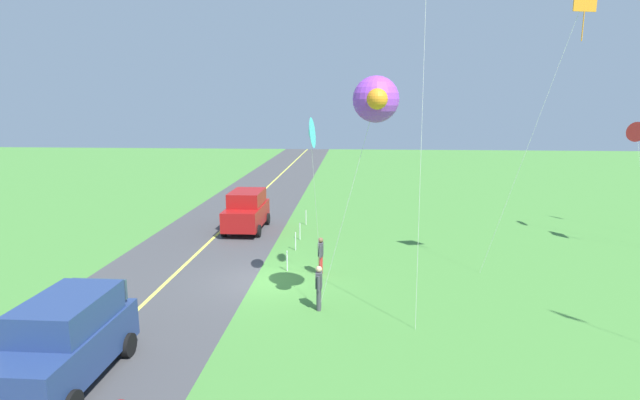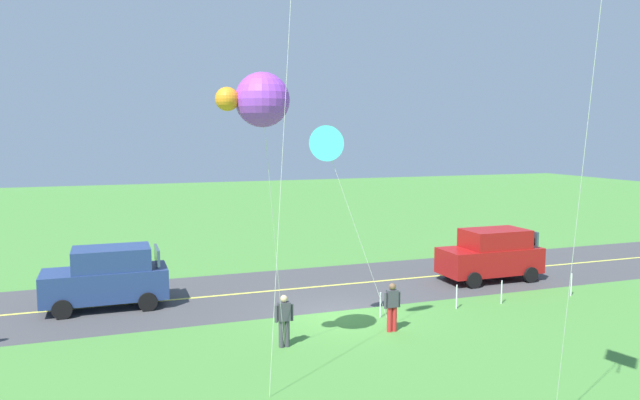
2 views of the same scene
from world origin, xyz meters
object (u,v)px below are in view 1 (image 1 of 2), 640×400
Objects in this scene: person_adult_near at (321,254)px; car_parked_west_near at (247,210)px; kite_blue_mid at (376,99)px; kite_red_low at (311,133)px; kite_orange_near at (584,1)px; kite_purple_back at (637,132)px; person_adult_companion at (319,286)px; car_suv_foreground at (66,340)px.

car_parked_west_near is at bearing 41.00° from person_adult_near.
car_parked_west_near is 15.03m from kite_blue_mid.
kite_red_low is 10.70m from kite_orange_near.
kite_orange_near is 1.87× the size of kite_purple_back.
kite_red_low is at bearing -178.04° from person_adult_near.
kite_red_low is 1.08× the size of kite_purple_back.
kite_red_low is at bearing -57.90° from kite_purple_back.
kite_purple_back is at bearing 137.40° from person_adult_companion.
kite_orange_near is at bearing -88.33° from person_adult_near.
kite_orange_near is at bearing -38.46° from kite_purple_back.
car_suv_foreground is at bearing -53.05° from kite_purple_back.
kite_purple_back is at bearing 122.10° from kite_red_low.
kite_red_low is at bearing -139.81° from kite_blue_mid.
car_parked_west_near reaches higher than person_adult_near.
car_parked_west_near is 0.66× the size of kite_red_low.
kite_purple_back is (-8.53, 16.90, 4.72)m from person_adult_near.
kite_orange_near is (-1.24, 9.57, 4.61)m from kite_red_low.
person_adult_near is 8.24m from kite_blue_mid.
car_suv_foreground is 0.66× the size of kite_red_low.
car_parked_west_near is 0.38× the size of kite_orange_near.
kite_orange_near is (8.12, 14.10, 9.53)m from car_parked_west_near.
car_suv_foreground is 0.71× the size of kite_purple_back.
kite_orange_near reaches higher than kite_blue_mid.
kite_blue_mid is 9.00m from kite_orange_near.
kite_blue_mid is (1.12, 1.80, 6.38)m from person_adult_companion.
car_parked_west_near is at bearing -86.38° from kite_purple_back.
car_suv_foreground is 2.75× the size of person_adult_companion.
kite_orange_near is at bearing 117.60° from kite_blue_mid.
person_adult_companion is 0.26× the size of kite_purple_back.
kite_red_low is 3.61m from kite_blue_mid.
car_parked_west_near reaches higher than person_adult_companion.
person_adult_near is at bearing -95.83° from kite_orange_near.
kite_orange_near reaches higher than person_adult_near.
kite_purple_back is at bearing 126.95° from car_suv_foreground.
person_adult_companion is 0.20× the size of kite_blue_mid.
kite_red_low is (2.20, -0.21, 5.21)m from person_adult_near.
car_suv_foreground reaches higher than person_adult_near.
kite_blue_mid is at bearing -150.01° from person_adult_near.
kite_red_low is at bearing -153.54° from person_adult_companion.
kite_blue_mid reaches higher than person_adult_near.
car_suv_foreground reaches higher than person_adult_companion.
kite_orange_near reaches higher than car_parked_west_near.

